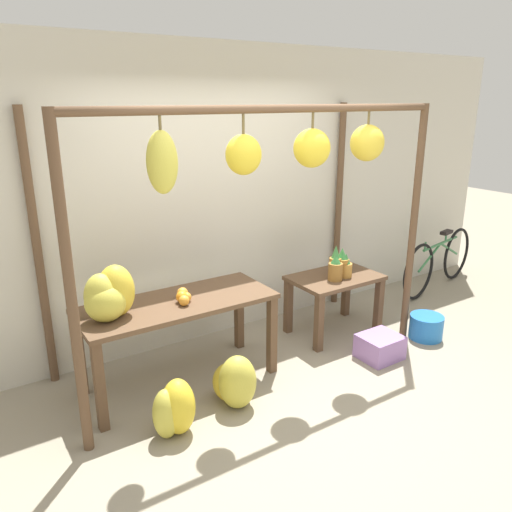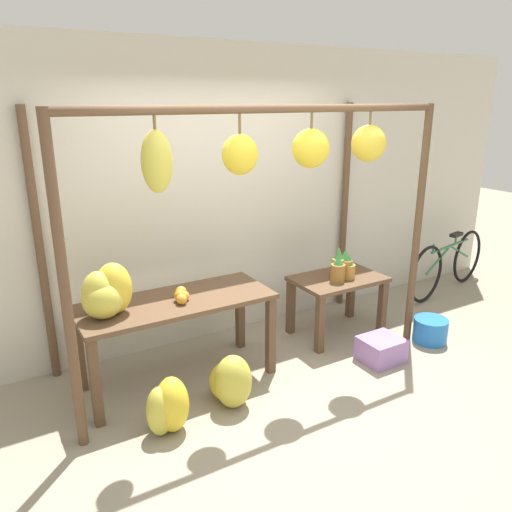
% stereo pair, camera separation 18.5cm
% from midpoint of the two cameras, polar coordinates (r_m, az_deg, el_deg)
% --- Properties ---
extents(ground_plane, '(20.00, 20.00, 0.00)m').
position_cam_midpoint_polar(ground_plane, '(4.10, 6.78, -16.69)').
color(ground_plane, gray).
extents(shop_wall_back, '(8.00, 0.08, 2.80)m').
position_cam_midpoint_polar(shop_wall_back, '(4.81, -3.96, 6.73)').
color(shop_wall_back, beige).
rests_on(shop_wall_back, ground_plane).
extents(stall_awning, '(3.23, 1.22, 2.26)m').
position_cam_midpoint_polar(stall_awning, '(3.96, 3.16, 8.78)').
color(stall_awning, brown).
rests_on(stall_awning, ground_plane).
extents(display_table_main, '(1.59, 0.65, 0.74)m').
position_cam_midpoint_polar(display_table_main, '(4.14, -7.82, -6.42)').
color(display_table_main, brown).
rests_on(display_table_main, ground_plane).
extents(display_table_side, '(0.89, 0.58, 0.61)m').
position_cam_midpoint_polar(display_table_side, '(5.08, 10.32, -3.74)').
color(display_table_side, brown).
rests_on(display_table_side, ground_plane).
extents(banana_pile_on_table, '(0.45, 0.37, 0.40)m').
position_cam_midpoint_polar(banana_pile_on_table, '(3.84, -15.52, -4.27)').
color(banana_pile_on_table, gold).
rests_on(banana_pile_on_table, display_table_main).
extents(orange_pile, '(0.14, 0.24, 0.10)m').
position_cam_midpoint_polar(orange_pile, '(4.06, -7.21, -4.50)').
color(orange_pile, orange).
rests_on(orange_pile, display_table_main).
extents(pineapple_cluster, '(0.29, 0.21, 0.33)m').
position_cam_midpoint_polar(pineapple_cluster, '(4.97, 10.94, -1.26)').
color(pineapple_cluster, olive).
rests_on(pineapple_cluster, display_table_side).
extents(banana_pile_ground_left, '(0.39, 0.34, 0.42)m').
position_cam_midpoint_polar(banana_pile_ground_left, '(3.75, -8.60, -16.68)').
color(banana_pile_ground_left, yellow).
rests_on(banana_pile_ground_left, ground_plane).
extents(banana_pile_ground_right, '(0.38, 0.47, 0.44)m').
position_cam_midpoint_polar(banana_pile_ground_right, '(4.01, -1.49, -14.19)').
color(banana_pile_ground_right, gold).
rests_on(banana_pile_ground_right, ground_plane).
extents(fruit_crate_white, '(0.37, 0.32, 0.22)m').
position_cam_midpoint_polar(fruit_crate_white, '(4.79, 15.18, -10.28)').
color(fruit_crate_white, '#9970B7').
rests_on(fruit_crate_white, ground_plane).
extents(blue_bucket, '(0.33, 0.33, 0.24)m').
position_cam_midpoint_polar(blue_bucket, '(5.29, 20.26, -7.97)').
color(blue_bucket, blue).
rests_on(blue_bucket, ground_plane).
extents(parked_bicycle, '(1.68, 0.38, 0.73)m').
position_cam_midpoint_polar(parked_bicycle, '(6.61, 21.85, -0.81)').
color(parked_bicycle, black).
rests_on(parked_bicycle, ground_plane).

